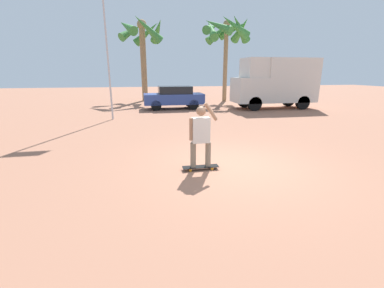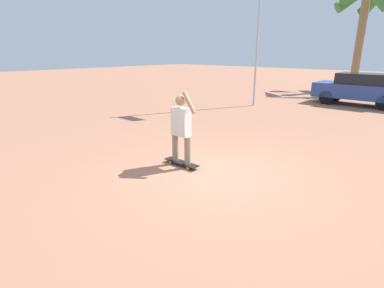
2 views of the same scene
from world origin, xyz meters
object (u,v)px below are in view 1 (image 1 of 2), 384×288
Objects in this scene: skateboard at (201,167)px; flagpole at (107,27)px; camper_van at (276,82)px; palm_tree_near_van at (226,31)px; palm_tree_center_background at (142,35)px; person_skateboarder at (201,133)px; parked_car_blue at (174,97)px.

flagpole is at bearing 109.56° from skateboard.
camper_van is 0.82× the size of palm_tree_near_van.
person_skateboarder is at bearing -86.55° from palm_tree_center_background.
parked_car_blue is 7.85m from palm_tree_near_van.
palm_tree_near_van is at bearing -17.15° from palm_tree_center_background.
flagpole is (-8.40, -7.43, -1.11)m from palm_tree_near_van.
parked_car_blue is 0.58× the size of palm_tree_center_background.
palm_tree_near_van reaches higher than camper_van.
parked_car_blue is at bearing 170.60° from camper_van.
skateboard is 9.57m from flagpole.
person_skateboarder is 0.41× the size of parked_car_blue.
parked_car_blue is (0.76, 11.49, -0.16)m from person_skateboarder.
skateboard is 17.30m from palm_tree_near_van.
camper_van is (7.54, 10.37, 1.72)m from skateboard.
palm_tree_center_background is 0.87× the size of flagpole.
person_skateboarder is 12.85m from camper_van.
parked_car_blue is at bearing -73.09° from palm_tree_center_background.
palm_tree_near_van reaches higher than person_skateboarder.
person_skateboarder is at bearing -93.79° from parked_car_blue.
palm_tree_near_van is (5.56, 15.42, 4.65)m from person_skateboarder.
parked_car_blue is at bearing 86.21° from skateboard.
parked_car_blue is (0.76, 11.49, 0.72)m from skateboard.
person_skateboarder is 17.04m from palm_tree_near_van.
skateboard is 0.12× the size of flagpole.
camper_van is at bearing -68.58° from palm_tree_near_van.
camper_van is at bearing -9.40° from parked_car_blue.
camper_van is at bearing 53.96° from person_skateboarder.
skateboard is 11.54m from parked_car_blue.
skateboard is 0.14× the size of palm_tree_near_van.
palm_tree_center_background is at bearing 93.46° from skateboard.
flagpole is at bearing -100.69° from palm_tree_center_background.
palm_tree_center_background reaches higher than palm_tree_near_van.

